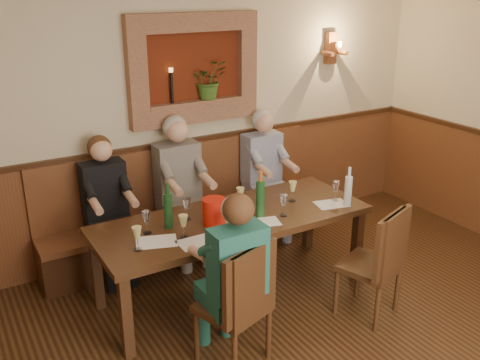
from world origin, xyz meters
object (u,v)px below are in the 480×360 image
object	(u,v)px
person_bench_left	(109,222)
spittoon_bucket	(214,212)
wine_bottle_green_b	(168,210)
water_bottle	(348,190)
bench	(188,221)
chair_near_right	(370,283)
chair_near_left	(235,327)
person_chair_front	(232,293)
dining_table	(233,224)
person_bench_mid	(182,202)
wine_bottle_green_a	(260,198)
person_bench_right	(266,186)

from	to	relation	value
person_bench_left	spittoon_bucket	distance (m)	1.13
spittoon_bucket	wine_bottle_green_b	distance (m)	0.38
wine_bottle_green_b	water_bottle	distance (m)	1.62
bench	chair_near_right	size ratio (longest dim) A/B	3.05
water_bottle	chair_near_left	bearing A→B (deg)	-161.35
chair_near_left	chair_near_right	size ratio (longest dim) A/B	1.01
person_chair_front	wine_bottle_green_b	size ratio (longest dim) A/B	3.49
dining_table	chair_near_left	world-z (taller)	chair_near_left
bench	spittoon_bucket	world-z (taller)	bench
bench	person_bench_mid	bearing A→B (deg)	-133.04
spittoon_bucket	water_bottle	distance (m)	1.25
wine_bottle_green_a	water_bottle	distance (m)	0.83
person_bench_right	wine_bottle_green_b	distance (m)	1.67
chair_near_left	chair_near_right	world-z (taller)	chair_near_left
chair_near_left	person_bench_right	bearing A→B (deg)	32.87
bench	water_bottle	xyz separation A→B (m)	(1.01, -1.26, 0.57)
dining_table	chair_near_left	size ratio (longest dim) A/B	2.41
person_bench_left	spittoon_bucket	xyz separation A→B (m)	(0.63, -0.89, 0.30)
person_bench_left	wine_bottle_green_b	world-z (taller)	person_bench_left
spittoon_bucket	person_chair_front	bearing A→B (deg)	-108.93
person_bench_right	water_bottle	world-z (taller)	person_bench_right
bench	person_chair_front	bearing A→B (deg)	-104.94
person_bench_left	person_bench_mid	distance (m)	0.74
chair_near_left	water_bottle	size ratio (longest dim) A/B	2.72
person_chair_front	wine_bottle_green_a	distance (m)	1.01
person_bench_mid	wine_bottle_green_b	bearing A→B (deg)	-121.40
person_bench_mid	person_chair_front	size ratio (longest dim) A/B	1.07
chair_near_left	chair_near_right	xyz separation A→B (m)	(1.27, -0.06, -0.00)
person_bench_mid	wine_bottle_green_a	distance (m)	1.05
chair_near_right	chair_near_left	bearing A→B (deg)	157.92
person_bench_left	person_bench_right	bearing A→B (deg)	-0.04
chair_near_right	spittoon_bucket	world-z (taller)	chair_near_right
chair_near_right	person_bench_right	size ratio (longest dim) A/B	0.70
spittoon_bucket	person_bench_left	bearing A→B (deg)	125.25
chair_near_left	person_chair_front	size ratio (longest dim) A/B	0.73
dining_table	wine_bottle_green_a	world-z (taller)	wine_bottle_green_a
chair_near_left	wine_bottle_green_a	bearing A→B (deg)	28.67
chair_near_left	person_bench_left	bearing A→B (deg)	85.23
chair_near_right	water_bottle	size ratio (longest dim) A/B	2.69
person_bench_right	person_chair_front	size ratio (longest dim) A/B	1.03
chair_near_right	spittoon_bucket	xyz separation A→B (m)	(-1.03, 0.82, 0.58)
chair_near_right	dining_table	bearing A→B (deg)	113.79
person_bench_mid	wine_bottle_green_a	world-z (taller)	person_bench_mid
person_bench_mid	chair_near_right	bearing A→B (deg)	-61.69
person_bench_right	person_chair_front	xyz separation A→B (m)	(-1.35, -1.62, -0.02)
chair_near_right	wine_bottle_green_a	bearing A→B (deg)	109.64
dining_table	person_chair_front	distance (m)	0.91
person_bench_mid	person_bench_right	world-z (taller)	person_bench_mid
person_bench_mid	water_bottle	size ratio (longest dim) A/B	3.98
person_bench_right	water_bottle	distance (m)	1.21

